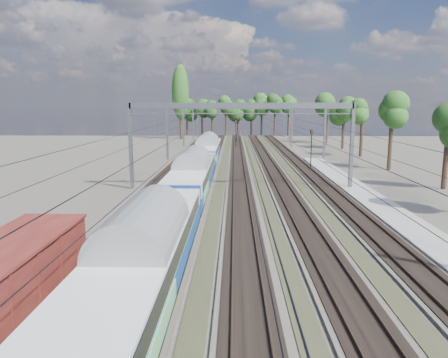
{
  "coord_description": "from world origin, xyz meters",
  "views": [
    {
      "loc": [
        -0.66,
        -15.29,
        8.77
      ],
      "look_at": [
        -1.49,
        19.81,
        2.8
      ],
      "focal_mm": 35.0,
      "sensor_mm": 36.0,
      "label": 1
    }
  ],
  "objects_px": {
    "emu_train": "(193,171)",
    "signal_near": "(236,130)",
    "worker": "(237,138)",
    "signal_far": "(311,144)"
  },
  "relations": [
    {
      "from": "worker",
      "to": "signal_near",
      "type": "bearing_deg",
      "value": -157.58
    },
    {
      "from": "emu_train",
      "to": "signal_far",
      "type": "bearing_deg",
      "value": 53.92
    },
    {
      "from": "emu_train",
      "to": "worker",
      "type": "bearing_deg",
      "value": 86.04
    },
    {
      "from": "signal_near",
      "to": "signal_far",
      "type": "distance_m",
      "value": 32.9
    },
    {
      "from": "worker",
      "to": "signal_near",
      "type": "relative_size",
      "value": 0.34
    },
    {
      "from": "worker",
      "to": "signal_near",
      "type": "height_order",
      "value": "signal_near"
    },
    {
      "from": "worker",
      "to": "signal_far",
      "type": "relative_size",
      "value": 0.34
    },
    {
      "from": "emu_train",
      "to": "worker",
      "type": "distance_m",
      "value": 64.33
    },
    {
      "from": "signal_far",
      "to": "emu_train",
      "type": "bearing_deg",
      "value": -146.79
    },
    {
      "from": "emu_train",
      "to": "signal_near",
      "type": "height_order",
      "value": "signal_near"
    }
  ]
}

